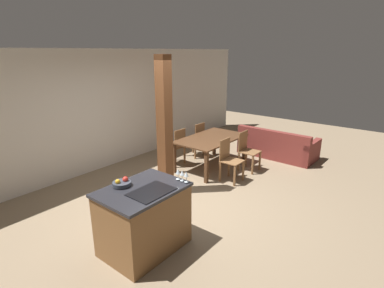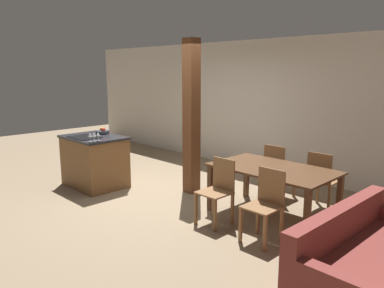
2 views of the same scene
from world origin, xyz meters
name	(u,v)px [view 1 (image 1 of 2)]	position (x,y,z in m)	size (l,w,h in m)	color
ground_plane	(180,204)	(0.00, 0.00, 0.00)	(16.00, 16.00, 0.00)	#847056
wall_back	(89,113)	(0.00, 2.62, 1.35)	(11.20, 0.08, 2.70)	silver
kitchen_island	(144,219)	(-1.27, -0.45, 0.46)	(1.13, 0.83, 0.93)	brown
fruit_bowl	(122,183)	(-1.38, -0.18, 0.97)	(0.25, 0.25, 0.11)	#383D47
wine_glass_near	(186,175)	(-0.77, -0.79, 1.04)	(0.06, 0.06, 0.15)	silver
wine_glass_middle	(182,173)	(-0.77, -0.72, 1.04)	(0.06, 0.06, 0.15)	silver
wine_glass_far	(178,172)	(-0.77, -0.64, 1.04)	(0.06, 0.06, 0.15)	silver
dining_table	(211,141)	(1.83, 0.61, 0.63)	(1.72, 1.02, 0.72)	#51331E
dining_chair_near_left	(229,159)	(1.44, -0.13, 0.48)	(0.40, 0.40, 0.90)	brown
dining_chair_near_right	(247,150)	(2.21, -0.13, 0.48)	(0.40, 0.40, 0.90)	brown
dining_chair_far_left	(176,146)	(1.44, 1.35, 0.48)	(0.40, 0.40, 0.90)	brown
dining_chair_far_right	(196,139)	(2.21, 1.35, 0.48)	(0.40, 0.40, 0.90)	brown
couch	(277,147)	(3.54, -0.30, 0.26)	(0.93, 1.94, 0.75)	maroon
timber_post	(165,127)	(0.23, 0.55, 1.30)	(0.22, 0.22, 2.60)	brown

